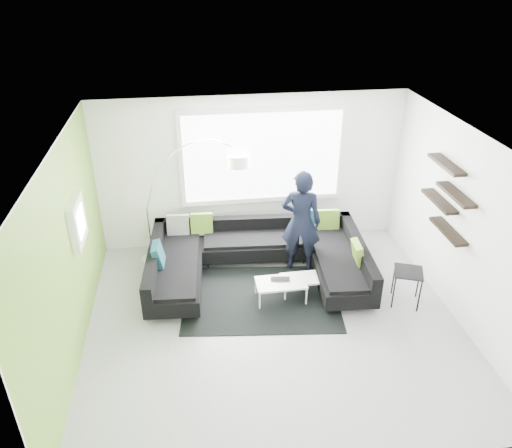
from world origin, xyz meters
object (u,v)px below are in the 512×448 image
(coffee_table, at_px, (291,287))
(side_table, at_px, (406,287))
(laptop, at_px, (280,281))
(arc_lamp, at_px, (147,208))
(person, at_px, (301,222))
(sectional_sofa, at_px, (258,262))

(coffee_table, distance_m, side_table, 1.80)
(side_table, height_order, laptop, side_table)
(side_table, bearing_deg, coffee_table, 166.53)
(coffee_table, distance_m, arc_lamp, 2.80)
(person, bearing_deg, laptop, 76.10)
(arc_lamp, bearing_deg, side_table, -37.85)
(person, bearing_deg, sectional_sofa, 33.47)
(side_table, bearing_deg, sectional_sofa, 156.36)
(sectional_sofa, xyz_separation_m, coffee_table, (0.46, -0.55, -0.17))
(coffee_table, relative_size, person, 0.55)
(coffee_table, bearing_deg, person, 67.65)
(person, height_order, laptop, person)
(coffee_table, distance_m, laptop, 0.26)
(arc_lamp, relative_size, person, 1.14)
(person, relative_size, laptop, 5.58)
(coffee_table, relative_size, side_table, 1.73)
(side_table, distance_m, laptop, 1.97)
(sectional_sofa, bearing_deg, laptop, -61.41)
(side_table, xyz_separation_m, person, (-1.44, 1.19, 0.63))
(arc_lamp, bearing_deg, laptop, -48.27)
(coffee_table, bearing_deg, sectional_sofa, 129.17)
(person, bearing_deg, side_table, 157.67)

